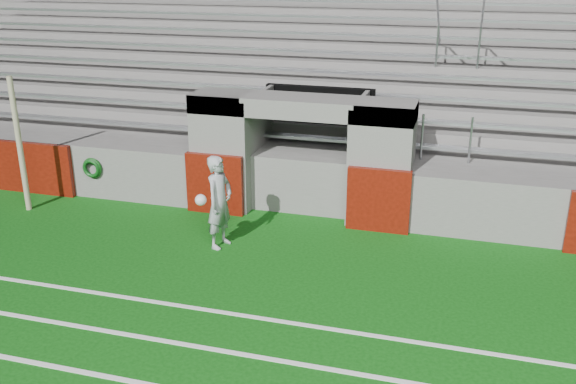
% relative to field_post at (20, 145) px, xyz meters
% --- Properties ---
extents(ground, '(90.00, 90.00, 0.00)m').
position_rel_field_post_xyz_m(ground, '(5.93, -1.96, -1.51)').
color(ground, '#0B470D').
rests_on(ground, ground).
extents(field_post, '(0.12, 0.12, 3.01)m').
position_rel_field_post_xyz_m(field_post, '(0.00, 0.00, 0.00)').
color(field_post, tan).
rests_on(field_post, ground).
extents(stadium_structure, '(26.00, 8.48, 5.42)m').
position_rel_field_post_xyz_m(stadium_structure, '(5.93, 6.01, -0.01)').
color(stadium_structure, '#63615E').
rests_on(stadium_structure, ground).
extents(goalkeeper_with_ball, '(0.69, 0.75, 1.85)m').
position_rel_field_post_xyz_m(goalkeeper_with_ball, '(4.88, -0.60, -0.58)').
color(goalkeeper_with_ball, '#A0A4A9').
rests_on(goalkeeper_with_ball, ground).
extents(hose_coil, '(0.49, 0.14, 0.49)m').
position_rel_field_post_xyz_m(hose_coil, '(1.09, 0.97, -0.74)').
color(hose_coil, '#0D4310').
rests_on(hose_coil, ground).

